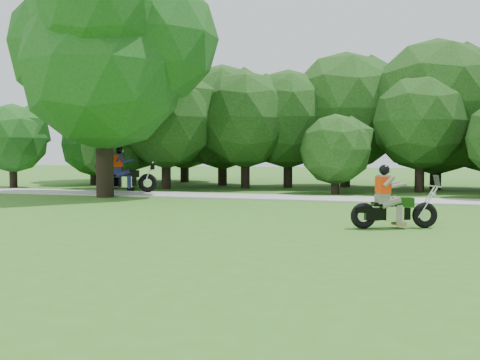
# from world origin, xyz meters

# --- Properties ---
(ground) EXTENTS (100.00, 100.00, 0.00)m
(ground) POSITION_xyz_m (0.00, 0.00, 0.00)
(ground) COLOR #37661D
(ground) RESTS_ON ground
(walkway) EXTENTS (60.00, 2.20, 0.06)m
(walkway) POSITION_xyz_m (0.00, 8.00, 0.03)
(walkway) COLOR #AAAAA4
(walkway) RESTS_ON ground
(tree_line) EXTENTS (39.98, 12.14, 7.82)m
(tree_line) POSITION_xyz_m (1.55, 14.53, 3.64)
(tree_line) COLOR black
(tree_line) RESTS_ON ground
(big_tree_west) EXTENTS (8.64, 6.56, 9.96)m
(big_tree_west) POSITION_xyz_m (-10.54, 6.85, 5.76)
(big_tree_west) COLOR black
(big_tree_west) RESTS_ON ground
(chopper_motorcycle) EXTENTS (2.01, 1.08, 1.48)m
(chopper_motorcycle) POSITION_xyz_m (0.40, 0.80, 0.55)
(chopper_motorcycle) COLOR black
(chopper_motorcycle) RESTS_ON ground
(touring_motorcycle) EXTENTS (2.44, 1.49, 1.96)m
(touring_motorcycle) POSITION_xyz_m (-10.63, 8.12, 0.77)
(touring_motorcycle) COLOR black
(touring_motorcycle) RESTS_ON walkway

